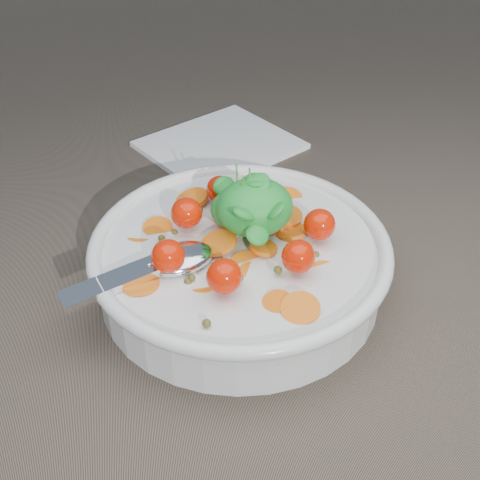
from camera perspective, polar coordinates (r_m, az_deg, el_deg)
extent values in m
plane|color=brown|center=(0.58, -2.04, -3.46)|extent=(6.00, 6.00, 0.00)
cylinder|color=silver|center=(0.56, 0.00, -2.45)|extent=(0.26, 0.26, 0.05)
torus|color=silver|center=(0.54, 0.00, -0.42)|extent=(0.27, 0.27, 0.01)
cylinder|color=silver|center=(0.57, 0.00, -4.15)|extent=(0.13, 0.13, 0.01)
cylinder|color=brown|center=(0.56, 0.00, -2.45)|extent=(0.24, 0.24, 0.04)
cylinder|color=orange|center=(0.56, 1.51, 1.69)|extent=(0.04, 0.04, 0.01)
cylinder|color=orange|center=(0.58, 1.91, 3.07)|extent=(0.04, 0.05, 0.01)
cylinder|color=orange|center=(0.56, 2.72, 1.71)|extent=(0.04, 0.04, 0.02)
cylinder|color=orange|center=(0.57, -7.80, 1.13)|extent=(0.03, 0.03, 0.01)
cylinder|color=orange|center=(0.52, 8.04, -3.20)|extent=(0.04, 0.04, 0.01)
cylinder|color=orange|center=(0.57, -1.03, 2.38)|extent=(0.04, 0.04, 0.02)
cylinder|color=orange|center=(0.56, 4.91, 0.72)|extent=(0.03, 0.03, 0.02)
cylinder|color=orange|center=(0.51, -9.45, -4.08)|extent=(0.04, 0.04, 0.01)
cylinder|color=orange|center=(0.53, -3.73, -1.07)|extent=(0.03, 0.03, 0.01)
cylinder|color=orange|center=(0.52, 1.32, -3.13)|extent=(0.03, 0.03, 0.01)
cylinder|color=orange|center=(0.60, -4.58, 3.89)|extent=(0.05, 0.05, 0.02)
cylinder|color=orange|center=(0.53, 2.24, -0.71)|extent=(0.03, 0.03, 0.01)
cylinder|color=orange|center=(0.61, 4.61, 3.96)|extent=(0.04, 0.04, 0.01)
cylinder|color=orange|center=(0.56, -0.12, 1.04)|extent=(0.03, 0.03, 0.01)
cylinder|color=orange|center=(0.57, 3.27, 2.36)|extent=(0.03, 0.03, 0.01)
cylinder|color=orange|center=(0.52, 0.81, -2.47)|extent=(0.04, 0.04, 0.01)
cylinder|color=orange|center=(0.48, 5.74, -6.51)|extent=(0.04, 0.04, 0.01)
cylinder|color=orange|center=(0.56, -1.27, 0.79)|extent=(0.04, 0.04, 0.01)
cylinder|color=orange|center=(0.53, -2.06, -0.25)|extent=(0.05, 0.05, 0.02)
cylinder|color=orange|center=(0.57, 4.41, 2.30)|extent=(0.04, 0.04, 0.01)
cylinder|color=orange|center=(0.50, -3.47, -4.27)|extent=(0.03, 0.03, 0.01)
cylinder|color=orange|center=(0.56, -9.49, 0.29)|extent=(0.03, 0.03, 0.01)
cylinder|color=orange|center=(0.48, 3.53, -5.88)|extent=(0.03, 0.03, 0.01)
sphere|color=#504B1A|center=(0.61, -1.67, 4.79)|extent=(0.01, 0.01, 0.01)
sphere|color=#504B1A|center=(0.50, -4.94, -3.99)|extent=(0.01, 0.01, 0.01)
sphere|color=#504B1A|center=(0.56, 1.78, 2.03)|extent=(0.01, 0.01, 0.01)
sphere|color=#504B1A|center=(0.50, -4.59, -3.59)|extent=(0.01, 0.01, 0.01)
sphere|color=#504B1A|center=(0.49, -0.08, -3.63)|extent=(0.01, 0.01, 0.01)
sphere|color=#504B1A|center=(0.56, -0.83, 2.06)|extent=(0.01, 0.01, 0.01)
sphere|color=#504B1A|center=(0.46, -3.18, -7.90)|extent=(0.01, 0.01, 0.01)
sphere|color=#504B1A|center=(0.50, 3.61, -2.86)|extent=(0.01, 0.01, 0.01)
sphere|color=#504B1A|center=(0.53, 7.26, -1.37)|extent=(0.01, 0.01, 0.01)
sphere|color=#504B1A|center=(0.56, -6.21, 0.74)|extent=(0.01, 0.01, 0.01)
sphere|color=#504B1A|center=(0.54, -7.44, 0.16)|extent=(0.01, 0.01, 0.01)
sphere|color=#504B1A|center=(0.54, -4.04, -0.78)|extent=(0.01, 0.01, 0.01)
sphere|color=#504B1A|center=(0.57, -3.89, 2.80)|extent=(0.01, 0.01, 0.01)
sphere|color=red|center=(0.54, 7.55, 1.47)|extent=(0.03, 0.03, 0.03)
sphere|color=red|center=(0.57, 1.97, 4.24)|extent=(0.03, 0.03, 0.03)
sphere|color=red|center=(0.58, -1.91, 4.82)|extent=(0.03, 0.03, 0.03)
sphere|color=red|center=(0.55, -5.09, 2.56)|extent=(0.03, 0.03, 0.03)
sphere|color=red|center=(0.50, -6.84, -1.53)|extent=(0.03, 0.03, 0.03)
sphere|color=red|center=(0.48, -1.51, -3.46)|extent=(0.03, 0.03, 0.03)
sphere|color=red|center=(0.50, 5.55, -1.57)|extent=(0.03, 0.03, 0.03)
ellipsoid|color=green|center=(0.53, 1.40, 3.12)|extent=(0.07, 0.06, 0.05)
ellipsoid|color=green|center=(0.54, -0.72, 2.94)|extent=(0.04, 0.04, 0.03)
ellipsoid|color=green|center=(0.56, -1.52, 5.14)|extent=(0.03, 0.03, 0.02)
ellipsoid|color=green|center=(0.55, 1.53, 4.09)|extent=(0.02, 0.02, 0.02)
ellipsoid|color=green|center=(0.54, 1.35, 5.46)|extent=(0.03, 0.03, 0.02)
ellipsoid|color=green|center=(0.54, 2.36, 3.82)|extent=(0.03, 0.03, 0.02)
ellipsoid|color=green|center=(0.53, 0.04, 3.32)|extent=(0.03, 0.03, 0.02)
ellipsoid|color=green|center=(0.54, 0.28, 4.11)|extent=(0.02, 0.02, 0.01)
ellipsoid|color=green|center=(0.52, 1.63, 5.50)|extent=(0.03, 0.03, 0.02)
ellipsoid|color=green|center=(0.51, 3.46, 2.75)|extent=(0.02, 0.02, 0.02)
ellipsoid|color=green|center=(0.52, 0.01, 3.12)|extent=(0.03, 0.03, 0.01)
ellipsoid|color=green|center=(0.51, 1.65, 0.53)|extent=(0.03, 0.02, 0.02)
ellipsoid|color=green|center=(0.54, 0.70, 4.88)|extent=(0.02, 0.03, 0.02)
ellipsoid|color=green|center=(0.52, 0.41, 2.80)|extent=(0.02, 0.02, 0.02)
ellipsoid|color=green|center=(0.52, 1.68, 3.18)|extent=(0.03, 0.02, 0.02)
ellipsoid|color=green|center=(0.53, 1.15, 4.75)|extent=(0.02, 0.02, 0.01)
ellipsoid|color=green|center=(0.54, 1.12, 4.80)|extent=(0.03, 0.03, 0.01)
ellipsoid|color=green|center=(0.52, 1.75, 5.22)|extent=(0.03, 0.03, 0.02)
ellipsoid|color=green|center=(0.52, 1.51, 5.28)|extent=(0.03, 0.03, 0.02)
ellipsoid|color=green|center=(0.50, 0.35, 2.45)|extent=(0.03, 0.03, 0.02)
ellipsoid|color=green|center=(0.53, 2.85, 3.82)|extent=(0.03, 0.03, 0.02)
ellipsoid|color=green|center=(0.55, 1.33, 5.25)|extent=(0.03, 0.03, 0.02)
ellipsoid|color=green|center=(0.53, 2.70, 3.82)|extent=(0.02, 0.02, 0.02)
ellipsoid|color=green|center=(0.52, 1.45, 4.98)|extent=(0.02, 0.02, 0.01)
ellipsoid|color=green|center=(0.51, 2.37, 3.49)|extent=(0.03, 0.03, 0.02)
cylinder|color=#4C8C33|center=(0.53, -0.20, 4.14)|extent=(0.01, 0.01, 0.04)
cylinder|color=#4C8C33|center=(0.54, -0.23, 4.90)|extent=(0.00, 0.01, 0.04)
cylinder|color=#4C8C33|center=(0.53, 0.96, 4.51)|extent=(0.00, 0.01, 0.04)
ellipsoid|color=silver|center=(0.52, -5.64, -1.75)|extent=(0.07, 0.06, 0.02)
cube|color=silver|center=(0.51, -10.52, -3.38)|extent=(0.12, 0.06, 0.02)
cylinder|color=silver|center=(0.51, -7.57, -2.29)|extent=(0.02, 0.02, 0.01)
cube|color=white|center=(0.80, -1.93, 8.98)|extent=(0.23, 0.22, 0.01)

